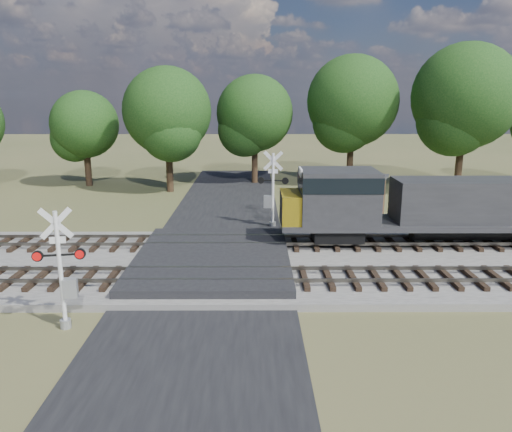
{
  "coord_description": "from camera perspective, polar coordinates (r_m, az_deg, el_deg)",
  "views": [
    {
      "loc": [
        1.93,
        -21.41,
        7.77
      ],
      "look_at": [
        2.01,
        2.0,
        2.05
      ],
      "focal_mm": 35.0,
      "sensor_mm": 36.0,
      "label": 1
    }
  ],
  "objects": [
    {
      "name": "ground",
      "position": [
        22.86,
        -5.06,
        -6.2
      ],
      "size": [
        160.0,
        160.0,
        0.0
      ],
      "primitive_type": "plane",
      "color": "#49502A",
      "rests_on": "ground"
    },
    {
      "name": "ballast_bed",
      "position": [
        24.56,
        19.08,
        -5.13
      ],
      "size": [
        140.0,
        10.0,
        0.3
      ],
      "primitive_type": "cube",
      "color": "gray",
      "rests_on": "ground"
    },
    {
      "name": "road",
      "position": [
        22.84,
        -5.06,
        -6.11
      ],
      "size": [
        7.0,
        60.0,
        0.08
      ],
      "primitive_type": "cube",
      "color": "black",
      "rests_on": "ground"
    },
    {
      "name": "crossing_panel",
      "position": [
        23.22,
        -4.97,
        -5.05
      ],
      "size": [
        7.0,
        9.0,
        0.62
      ],
      "primitive_type": "cube",
      "color": "#262628",
      "rests_on": "ground"
    },
    {
      "name": "track_near",
      "position": [
        20.79,
        3.13,
        -7.02
      ],
      "size": [
        140.0,
        2.6,
        0.33
      ],
      "color": "black",
      "rests_on": "ballast_bed"
    },
    {
      "name": "track_far",
      "position": [
        25.52,
        2.49,
        -3.04
      ],
      "size": [
        140.0,
        2.6,
        0.33
      ],
      "color": "black",
      "rests_on": "ballast_bed"
    },
    {
      "name": "crossing_signal_near",
      "position": [
        17.97,
        -21.08,
        -6.76
      ],
      "size": [
        1.7,
        0.44,
        4.23
      ],
      "rotation": [
        0.0,
        0.0,
        0.18
      ],
      "color": "silver",
      "rests_on": "ground"
    },
    {
      "name": "crossing_signal_far",
      "position": [
        29.62,
        1.76,
        2.3
      ],
      "size": [
        1.84,
        0.45,
        4.59
      ],
      "rotation": [
        0.0,
        0.0,
        2.98
      ],
      "color": "silver",
      "rests_on": "ground"
    },
    {
      "name": "equipment_shed",
      "position": [
        33.0,
        11.04,
        2.23
      ],
      "size": [
        5.09,
        5.09,
        2.64
      ],
      "rotation": [
        0.0,
        0.0,
        -0.41
      ],
      "color": "#46321E",
      "rests_on": "ground"
    },
    {
      "name": "treeline",
      "position": [
        42.65,
        12.49,
        11.69
      ],
      "size": [
        81.0,
        11.93,
        11.74
      ],
      "color": "black",
      "rests_on": "ground"
    }
  ]
}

